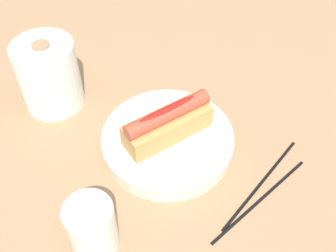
{
  "coord_description": "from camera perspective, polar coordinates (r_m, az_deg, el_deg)",
  "views": [
    {
      "loc": [
        -0.38,
        -0.25,
        0.56
      ],
      "look_at": [
        -0.01,
        -0.0,
        0.06
      ],
      "focal_mm": 43.96,
      "sensor_mm": 36.0,
      "label": 1
    }
  ],
  "objects": [
    {
      "name": "hotdog_front",
      "position": [
        0.67,
        0.0,
        0.45
      ],
      "size": [
        0.16,
        0.11,
        0.06
      ],
      "color": "tan",
      "rests_on": "serving_bowl"
    },
    {
      "name": "chopstick_near",
      "position": [
        0.69,
        12.8,
        -7.66
      ],
      "size": [
        0.22,
        0.03,
        0.01
      ],
      "primitive_type": "cylinder",
      "rotation": [
        0.0,
        1.57,
        -0.12
      ],
      "color": "black",
      "rests_on": "ground_plane"
    },
    {
      "name": "chopstick_far",
      "position": [
        0.67,
        12.67,
        -9.92
      ],
      "size": [
        0.21,
        0.06,
        0.01
      ],
      "primitive_type": "cylinder",
      "rotation": [
        0.0,
        1.57,
        -0.26
      ],
      "color": "black",
      "rests_on": "ground_plane"
    },
    {
      "name": "ground_plane",
      "position": [
        0.72,
        0.3,
        -2.62
      ],
      "size": [
        2.4,
        2.4,
        0.0
      ],
      "primitive_type": "plane",
      "color": "#9E7A56"
    },
    {
      "name": "serving_bowl",
      "position": [
        0.7,
        0.0,
        -2.03
      ],
      "size": [
        0.23,
        0.23,
        0.04
      ],
      "color": "silver",
      "rests_on": "ground_plane"
    },
    {
      "name": "water_glass",
      "position": [
        0.59,
        -10.43,
        -13.87
      ],
      "size": [
        0.07,
        0.07,
        0.09
      ],
      "color": "white",
      "rests_on": "ground_plane"
    },
    {
      "name": "paper_towel_roll",
      "position": [
        0.78,
        -16.18,
        6.77
      ],
      "size": [
        0.11,
        0.11,
        0.13
      ],
      "color": "white",
      "rests_on": "ground_plane"
    }
  ]
}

